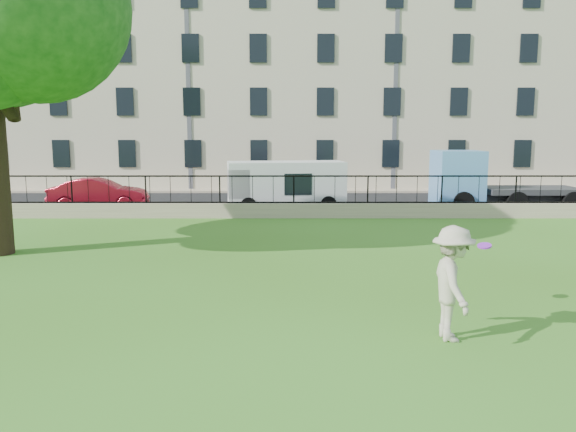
{
  "coord_description": "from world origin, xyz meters",
  "views": [
    {
      "loc": [
        -0.25,
        -10.6,
        3.47
      ],
      "look_at": [
        -0.24,
        3.5,
        1.35
      ],
      "focal_mm": 35.0,
      "sensor_mm": 36.0,
      "label": 1
    }
  ],
  "objects_px": {
    "frisbee": "(484,246)",
    "man": "(453,283)",
    "white_van": "(286,186)",
    "blue_truck": "(504,180)",
    "red_sedan": "(99,194)"
  },
  "relations": [
    {
      "from": "red_sedan",
      "to": "white_van",
      "type": "bearing_deg",
      "value": -96.71
    },
    {
      "from": "blue_truck",
      "to": "frisbee",
      "type": "bearing_deg",
      "value": -112.69
    },
    {
      "from": "man",
      "to": "frisbee",
      "type": "distance_m",
      "value": 1.99
    },
    {
      "from": "white_van",
      "to": "frisbee",
      "type": "bearing_deg",
      "value": -82.63
    },
    {
      "from": "frisbee",
      "to": "man",
      "type": "bearing_deg",
      "value": -123.56
    },
    {
      "from": "red_sedan",
      "to": "blue_truck",
      "type": "relative_size",
      "value": 0.68
    },
    {
      "from": "red_sedan",
      "to": "white_van",
      "type": "xyz_separation_m",
      "value": [
        8.38,
        0.0,
        0.38
      ]
    },
    {
      "from": "blue_truck",
      "to": "red_sedan",
      "type": "bearing_deg",
      "value": -179.57
    },
    {
      "from": "man",
      "to": "white_van",
      "type": "height_order",
      "value": "white_van"
    },
    {
      "from": "red_sedan",
      "to": "man",
      "type": "bearing_deg",
      "value": -151.59
    },
    {
      "from": "red_sedan",
      "to": "white_van",
      "type": "height_order",
      "value": "white_van"
    },
    {
      "from": "red_sedan",
      "to": "blue_truck",
      "type": "distance_m",
      "value": 18.27
    },
    {
      "from": "frisbee",
      "to": "white_van",
      "type": "xyz_separation_m",
      "value": [
        -3.92,
        14.3,
        -0.19
      ]
    },
    {
      "from": "white_van",
      "to": "blue_truck",
      "type": "xyz_separation_m",
      "value": [
        9.88,
        0.28,
        0.24
      ]
    },
    {
      "from": "man",
      "to": "blue_truck",
      "type": "distance_m",
      "value": 17.69
    }
  ]
}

